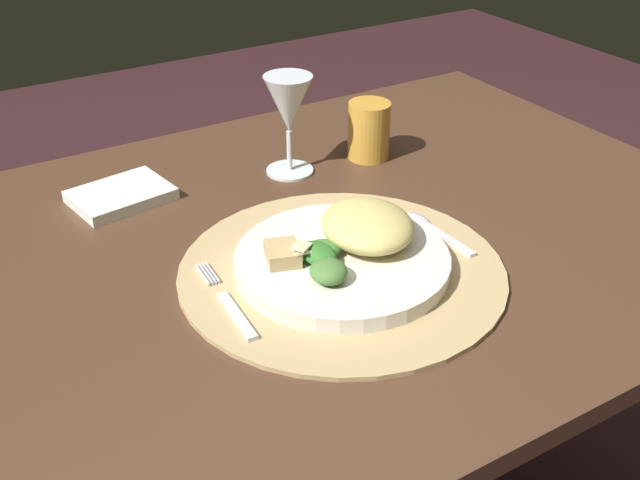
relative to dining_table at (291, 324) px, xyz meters
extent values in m
cube|color=#492F1F|center=(0.00, 0.00, 0.11)|extent=(1.23, 0.81, 0.03)
cylinder|color=#45321D|center=(0.55, 0.34, -0.27)|extent=(0.06, 0.06, 0.73)
cylinder|color=tan|center=(0.02, -0.09, 0.13)|extent=(0.39, 0.39, 0.01)
cylinder|color=silver|center=(0.02, -0.09, 0.14)|extent=(0.26, 0.26, 0.02)
ellipsoid|color=#D6C16D|center=(0.07, -0.08, 0.17)|extent=(0.13, 0.15, 0.04)
ellipsoid|color=#4C7937|center=(-0.02, -0.13, 0.16)|extent=(0.05, 0.05, 0.02)
ellipsoid|color=#32712A|center=(-0.01, -0.09, 0.16)|extent=(0.04, 0.06, 0.02)
ellipsoid|color=#44701D|center=(-0.02, -0.07, 0.16)|extent=(0.06, 0.03, 0.02)
ellipsoid|color=#3B7633|center=(0.00, -0.08, 0.16)|extent=(0.05, 0.05, 0.02)
cube|color=beige|center=(-0.03, -0.08, 0.17)|extent=(0.02, 0.03, 0.01)
cube|color=beige|center=(-0.03, -0.08, 0.18)|extent=(0.03, 0.03, 0.01)
cube|color=tan|center=(-0.04, -0.07, 0.16)|extent=(0.05, 0.06, 0.02)
cube|color=silver|center=(-0.13, -0.11, 0.13)|extent=(0.02, 0.09, 0.00)
cube|color=silver|center=(-0.13, -0.02, 0.13)|extent=(0.01, 0.05, 0.00)
cube|color=silver|center=(-0.12, -0.02, 0.13)|extent=(0.01, 0.05, 0.00)
cube|color=silver|center=(-0.12, -0.02, 0.13)|extent=(0.01, 0.05, 0.00)
cube|color=silver|center=(-0.11, -0.02, 0.13)|extent=(0.01, 0.05, 0.00)
cube|color=silver|center=(0.17, -0.11, 0.13)|extent=(0.01, 0.09, 0.00)
ellipsoid|color=silver|center=(0.17, -0.04, 0.13)|extent=(0.03, 0.04, 0.01)
cube|color=white|center=(-0.14, 0.22, 0.13)|extent=(0.14, 0.11, 0.02)
cylinder|color=silver|center=(0.10, 0.18, 0.13)|extent=(0.07, 0.07, 0.00)
cylinder|color=silver|center=(0.10, 0.18, 0.16)|extent=(0.01, 0.01, 0.06)
cone|color=silver|center=(0.10, 0.18, 0.23)|extent=(0.07, 0.07, 0.08)
cylinder|color=gold|center=(0.23, 0.16, 0.17)|extent=(0.06, 0.06, 0.09)
camera|label=1|loc=(-0.40, -0.73, 0.63)|focal=43.48mm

